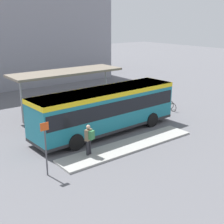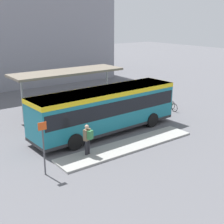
% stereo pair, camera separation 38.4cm
% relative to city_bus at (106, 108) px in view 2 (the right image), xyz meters
% --- Properties ---
extents(ground_plane, '(120.00, 120.00, 0.00)m').
position_rel_city_bus_xyz_m(ground_plane, '(-0.01, -0.00, -1.77)').
color(ground_plane, '#5B5B60').
extents(curb_island, '(9.42, 1.80, 0.12)m').
position_rel_city_bus_xyz_m(curb_island, '(-0.42, -2.91, -1.71)').
color(curb_island, '#9E9E99').
rests_on(curb_island, ground_plane).
extents(city_bus, '(10.76, 3.03, 3.03)m').
position_rel_city_bus_xyz_m(city_bus, '(0.00, 0.00, 0.00)').
color(city_bus, '#197284').
rests_on(city_bus, ground_plane).
extents(pedestrian_waiting, '(0.51, 0.55, 1.79)m').
position_rel_city_bus_xyz_m(pedestrian_waiting, '(-3.12, -2.61, -0.63)').
color(pedestrian_waiting, '#232328').
rests_on(pedestrian_waiting, curb_island).
extents(bicycle_green, '(0.48, 1.71, 0.74)m').
position_rel_city_bus_xyz_m(bicycle_green, '(7.52, 1.02, -1.40)').
color(bicycle_green, black).
rests_on(bicycle_green, ground_plane).
extents(bicycle_red, '(0.48, 1.77, 0.76)m').
position_rel_city_bus_xyz_m(bicycle_red, '(7.83, 1.75, -1.39)').
color(bicycle_red, black).
rests_on(bicycle_red, ground_plane).
extents(bicycle_yellow, '(0.48, 1.67, 0.72)m').
position_rel_city_bus_xyz_m(bicycle_yellow, '(7.44, 2.49, -1.41)').
color(bicycle_yellow, black).
rests_on(bicycle_yellow, ground_plane).
extents(station_shelter, '(9.12, 2.86, 3.56)m').
position_rel_city_bus_xyz_m(station_shelter, '(0.10, 5.40, 1.63)').
color(station_shelter, '#706656').
rests_on(station_shelter, ground_plane).
extents(platform_sign, '(0.44, 0.08, 2.80)m').
position_rel_city_bus_xyz_m(platform_sign, '(-6.02, -3.15, -0.22)').
color(platform_sign, '#4C4C51').
rests_on(platform_sign, ground_plane).
extents(station_building, '(23.63, 12.54, 11.86)m').
position_rel_city_bus_xyz_m(station_building, '(1.12, 22.53, 4.15)').
color(station_building, gray).
rests_on(station_building, ground_plane).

